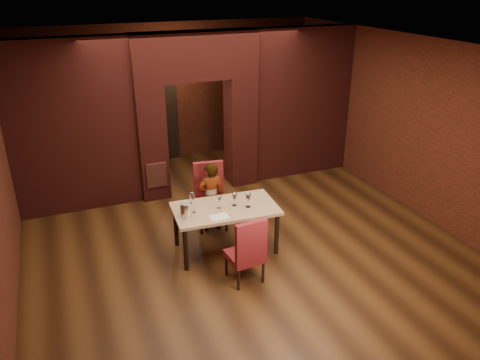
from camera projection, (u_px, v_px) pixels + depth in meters
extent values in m
plane|color=#422510|center=(234.00, 231.00, 8.29)|extent=(8.00, 8.00, 0.00)
cube|color=silver|center=(232.00, 45.00, 6.99)|extent=(7.00, 8.00, 0.04)
cube|color=maroon|center=(171.00, 93.00, 11.02)|extent=(7.00, 0.04, 3.20)
cube|color=maroon|center=(393.00, 283.00, 4.25)|extent=(7.00, 0.04, 3.20)
cube|color=maroon|center=(405.00, 122.00, 8.85)|extent=(0.04, 8.00, 3.20)
cube|color=maroon|center=(151.00, 142.00, 9.18)|extent=(0.55, 0.55, 2.30)
cube|color=maroon|center=(240.00, 131.00, 9.84)|extent=(0.55, 0.55, 2.30)
cube|color=maroon|center=(194.00, 56.00, 8.87)|extent=(2.45, 0.55, 0.90)
cube|color=maroon|center=(72.00, 128.00, 8.51)|extent=(2.28, 0.35, 3.20)
cube|color=maroon|center=(301.00, 103.00, 10.15)|extent=(2.28, 0.35, 3.20)
cube|color=#A3472F|center=(157.00, 175.00, 9.18)|extent=(0.40, 0.03, 0.50)
cube|color=black|center=(157.00, 118.00, 11.06)|extent=(0.90, 0.08, 2.10)
cube|color=black|center=(157.00, 118.00, 11.02)|extent=(1.02, 0.04, 2.22)
cube|color=tan|center=(226.00, 228.00, 7.59)|extent=(1.71, 1.04, 0.77)
cube|color=maroon|center=(211.00, 197.00, 8.20)|extent=(0.60, 0.60, 1.17)
cube|color=maroon|center=(245.00, 248.00, 6.78)|extent=(0.52, 0.52, 1.06)
imported|color=white|center=(211.00, 197.00, 8.09)|extent=(0.47, 0.31, 1.27)
cube|color=silver|center=(219.00, 217.00, 7.14)|extent=(0.29, 0.21, 0.00)
cylinder|color=silver|center=(186.00, 210.00, 7.11)|extent=(0.18, 0.18, 0.23)
cylinder|color=white|center=(192.00, 202.00, 7.22)|extent=(0.08, 0.08, 0.34)
imported|color=#275B1F|center=(253.00, 205.00, 8.71)|extent=(0.54, 0.52, 0.47)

